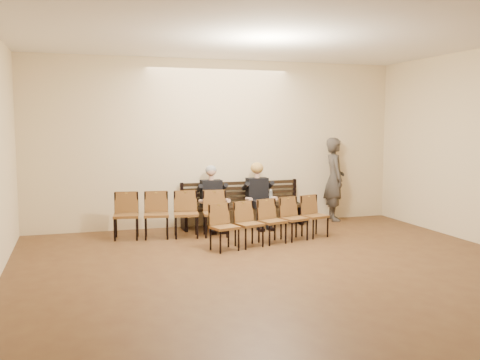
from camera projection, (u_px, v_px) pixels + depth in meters
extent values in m
plane|color=brown|center=(322.00, 295.00, 6.76)|extent=(10.00, 10.00, 0.00)
cube|color=beige|center=(219.00, 143.00, 11.32)|extent=(8.00, 0.02, 3.50)
cube|color=white|center=(327.00, 11.00, 6.39)|extent=(8.00, 10.00, 0.02)
cube|color=black|center=(243.00, 216.00, 11.27)|extent=(2.60, 0.90, 0.45)
cube|color=silver|center=(216.00, 204.00, 10.73)|extent=(0.33, 0.28, 0.22)
cylinder|color=silver|center=(271.00, 202.00, 10.98)|extent=(0.08, 0.08, 0.24)
cube|color=black|center=(297.00, 216.00, 11.76)|extent=(0.46, 0.39, 0.29)
imported|color=#3B3630|center=(334.00, 173.00, 11.93)|extent=(0.66, 0.87, 2.14)
cube|color=brown|center=(171.00, 215.00, 10.15)|extent=(2.20, 0.80, 0.88)
cube|color=brown|center=(272.00, 221.00, 9.67)|extent=(2.48, 1.09, 0.80)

